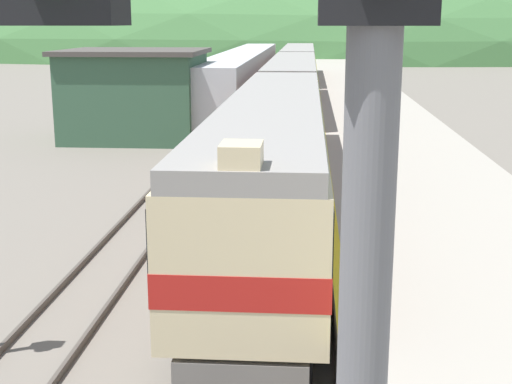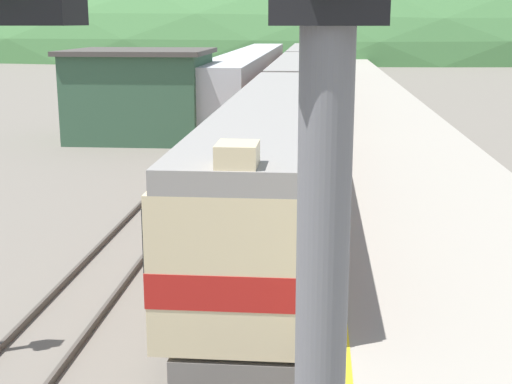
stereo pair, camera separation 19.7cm
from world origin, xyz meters
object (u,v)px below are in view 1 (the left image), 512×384
object	(u,v)px
carriage_second	(292,89)
carriage_third	(299,67)
express_train_lead_car	(274,158)
siding_train	(244,77)
signal_mast_main	(370,166)

from	to	relation	value
carriage_second	carriage_third	xyz separation A→B (m)	(0.00, 22.26, 0.00)
express_train_lead_car	carriage_third	bearing A→B (deg)	90.00
express_train_lead_car	siding_train	size ratio (longest dim) A/B	0.54
express_train_lead_car	carriage_second	bearing A→B (deg)	90.00
express_train_lead_car	signal_mast_main	xyz separation A→B (m)	(1.26, -18.29, 3.43)
carriage_third	siding_train	size ratio (longest dim) A/B	0.54
carriage_third	express_train_lead_car	bearing A→B (deg)	-90.00
siding_train	carriage_second	bearing A→B (deg)	-70.27
carriage_third	siding_train	world-z (taller)	siding_train
siding_train	carriage_third	bearing A→B (deg)	70.52
siding_train	signal_mast_main	xyz separation A→B (m)	(5.22, -51.94, 3.55)
express_train_lead_car	signal_mast_main	world-z (taller)	signal_mast_main
express_train_lead_car	carriage_second	world-z (taller)	express_train_lead_car
express_train_lead_car	carriage_third	world-z (taller)	express_train_lead_car
express_train_lead_car	carriage_second	size ratio (longest dim) A/B	1.01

